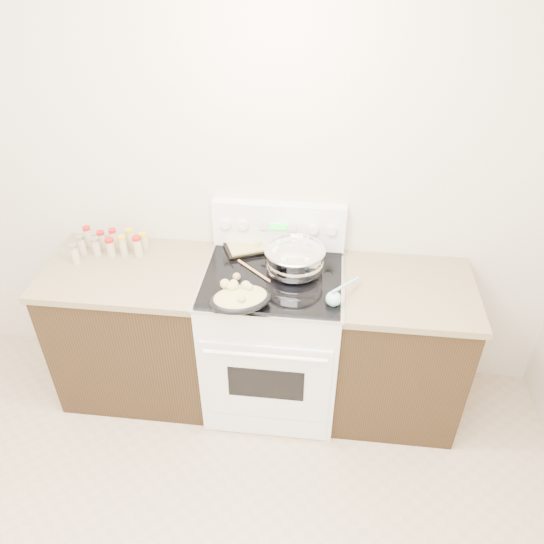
# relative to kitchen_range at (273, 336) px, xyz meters

# --- Properties ---
(room_shell) EXTENTS (4.10, 3.60, 2.75)m
(room_shell) POSITION_rel_kitchen_range_xyz_m (-0.35, -1.42, 1.21)
(room_shell) COLOR beige
(room_shell) RESTS_ON ground
(counter_left) EXTENTS (0.93, 0.67, 0.92)m
(counter_left) POSITION_rel_kitchen_range_xyz_m (-0.83, 0.01, -0.03)
(counter_left) COLOR black
(counter_left) RESTS_ON ground
(counter_right) EXTENTS (0.73, 0.67, 0.92)m
(counter_right) POSITION_rel_kitchen_range_xyz_m (0.73, 0.01, -0.03)
(counter_right) COLOR black
(counter_right) RESTS_ON ground
(kitchen_range) EXTENTS (0.78, 0.73, 1.22)m
(kitchen_range) POSITION_rel_kitchen_range_xyz_m (0.00, 0.00, 0.00)
(kitchen_range) COLOR white
(kitchen_range) RESTS_ON ground
(mixing_bowl) EXTENTS (0.33, 0.33, 0.19)m
(mixing_bowl) POSITION_rel_kitchen_range_xyz_m (0.11, 0.04, 0.53)
(mixing_bowl) COLOR silver
(mixing_bowl) RESTS_ON kitchen_range
(roasting_pan) EXTENTS (0.37, 0.32, 0.11)m
(roasting_pan) POSITION_rel_kitchen_range_xyz_m (-0.13, -0.28, 0.50)
(roasting_pan) COLOR black
(roasting_pan) RESTS_ON kitchen_range
(baking_sheet) EXTENTS (0.42, 0.37, 0.06)m
(baking_sheet) POSITION_rel_kitchen_range_xyz_m (-0.14, 0.28, 0.47)
(baking_sheet) COLOR black
(baking_sheet) RESTS_ON kitchen_range
(wooden_spoon) EXTENTS (0.21, 0.19, 0.04)m
(wooden_spoon) POSITION_rel_kitchen_range_xyz_m (-0.16, -0.03, 0.46)
(wooden_spoon) COLOR tan
(wooden_spoon) RESTS_ON kitchen_range
(blue_ladle) EXTENTS (0.18, 0.24, 0.10)m
(blue_ladle) POSITION_rel_kitchen_range_xyz_m (0.34, -0.20, 0.49)
(blue_ladle) COLOR #8FCDD5
(blue_ladle) RESTS_ON kitchen_range
(spice_jars) EXTENTS (0.39, 0.24, 0.13)m
(spice_jars) POSITION_rel_kitchen_range_xyz_m (-0.97, 0.14, 0.49)
(spice_jars) COLOR #BFB28C
(spice_jars) RESTS_ON counter_left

